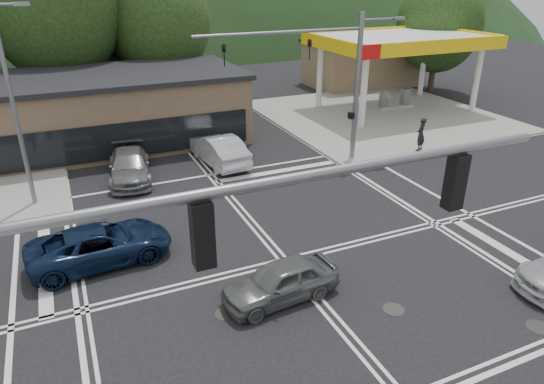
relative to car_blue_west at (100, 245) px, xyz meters
name	(u,v)px	position (x,y,z in m)	size (l,w,h in m)	color
ground	(284,261)	(6.20, -2.76, -0.71)	(120.00, 120.00, 0.00)	black
sidewalk_ne	(380,115)	(21.20, 12.24, -0.64)	(16.00, 16.00, 0.15)	gray
gas_station_canopy	(401,43)	(23.19, 13.24, 4.33)	(12.32, 8.34, 5.75)	silver
convenience_store	(363,64)	(26.20, 22.24, 1.19)	(10.00, 6.00, 3.80)	#846B4F
commercial_row	(38,118)	(-1.80, 14.24, 1.29)	(24.00, 8.00, 4.00)	brown
hill_north	(84,27)	(6.20, 87.24, -0.71)	(252.00, 126.00, 140.00)	black
tree_n_b	(53,5)	(0.20, 21.24, 7.08)	(9.00, 9.00, 12.98)	#382619
tree_n_c	(158,21)	(7.20, 21.24, 5.78)	(7.60, 7.60, 10.87)	#382619
tree_n_e	(108,10)	(4.20, 25.24, 6.43)	(8.40, 8.40, 11.98)	#382619
tree_ne	(439,23)	(30.20, 17.24, 5.13)	(7.20, 7.20, 9.99)	#382619
streetlight_nw	(13,97)	(-2.24, 6.24, 4.33)	(2.50, 0.25, 9.00)	slate
signal_mast_ne	(338,72)	(13.14, 5.44, 4.36)	(11.65, 0.30, 8.00)	slate
signal_mast_sw	(127,343)	(-0.19, -10.96, 4.40)	(9.14, 0.28, 8.00)	slate
car_blue_west	(100,245)	(0.00, 0.00, 0.00)	(2.37, 5.14, 1.43)	#0B1934
car_grey_center	(280,281)	(5.12, -4.74, -0.04)	(1.59, 3.95, 1.35)	#56585A
car_queue_a	(219,149)	(7.20, 7.92, 0.11)	(1.74, 4.99, 1.64)	#B9BBC1
car_queue_b	(221,111)	(10.11, 16.24, -0.05)	(1.56, 3.88, 1.32)	silver
car_northbound	(130,166)	(2.27, 7.64, 0.00)	(2.01, 4.96, 1.44)	slate
pedestrian	(421,134)	(18.64, 4.74, 0.43)	(0.72, 0.47, 1.98)	black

